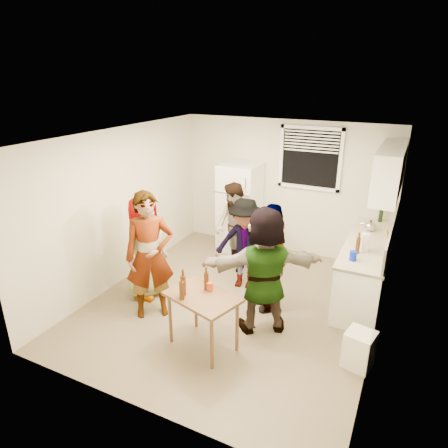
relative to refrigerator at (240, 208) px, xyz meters
The scene contains 23 objects.
room 2.20m from the refrigerator, 68.25° to the right, with size 4.00×4.50×2.50m, color beige, non-canonical shape.
window 1.60m from the refrigerator, 15.38° to the left, with size 1.12×0.10×1.06m, color white, non-canonical shape.
refrigerator is the anchor object (origin of this frame).
counter_lower 2.59m from the refrigerator, 16.59° to the right, with size 0.60×2.20×0.86m, color white.
countertop 2.56m from the refrigerator, 16.59° to the right, with size 0.64×2.22×0.04m, color beige.
backsplash 2.84m from the refrigerator, 14.94° to the right, with size 0.03×2.20×0.36m, color #B5B1A6.
upper_cabinets 2.85m from the refrigerator, 11.61° to the right, with size 0.34×1.60×0.70m, color white.
kettle 2.42m from the refrigerator, ahead, with size 0.23×0.19×0.19m, color silver, non-canonical shape.
paper_towel 2.68m from the refrigerator, 24.86° to the right, with size 0.12×0.12×0.27m, color white.
wine_bottle 2.51m from the refrigerator, ahead, with size 0.07×0.07×0.27m, color black.
beer_bottle_counter 2.66m from the refrigerator, 27.86° to the right, with size 0.06×0.06×0.23m, color #47230C.
blue_cup 2.78m from the refrigerator, 32.80° to the right, with size 0.10×0.10×0.13m, color #0920C8.
picture_frame 2.72m from the refrigerator, 10.34° to the right, with size 0.02×0.19×0.16m, color #DFAE4F.
trash_bin 3.67m from the refrigerator, 43.12° to the right, with size 0.31×0.31×0.46m, color white.
serving_table 3.18m from the refrigerator, 74.51° to the right, with size 0.87×0.58×0.74m, color brown, non-canonical shape.
beer_bottle_table 3.10m from the refrigerator, 78.76° to the right, with size 0.07×0.07×0.25m, color #47230C.
red_cup 2.93m from the refrigerator, 73.39° to the right, with size 0.08×0.08×0.11m, color #C1401A.
guest_grey 2.44m from the refrigerator, 104.82° to the right, with size 0.78×1.60×0.51m, color #979797.
guest_stripe 2.76m from the refrigerator, 94.23° to the right, with size 0.67×1.83×0.44m, color #141933.
guest_back_left 1.20m from the refrigerator, 73.19° to the right, with size 0.75×1.55×0.59m, color brown.
guest_back_right 1.70m from the refrigerator, 63.04° to the right, with size 0.96×1.49×0.55m, color #3A3A3F.
guest_black 2.29m from the refrigerator, 53.79° to the right, with size 0.95×1.62×0.39m, color black.
guest_orange 2.77m from the refrigerator, 59.08° to the right, with size 1.62×1.74×0.51m, color #DA6848.
Camera 1 is at (2.15, -4.75, 3.28)m, focal length 32.00 mm.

